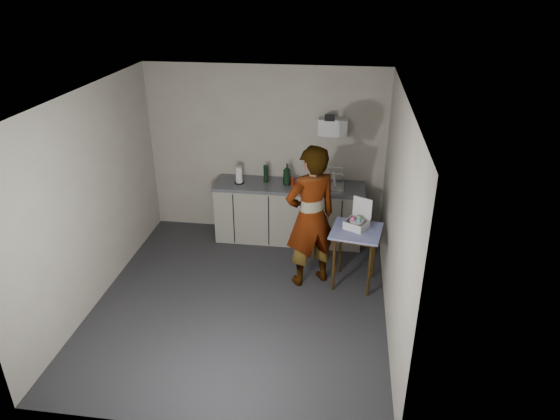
# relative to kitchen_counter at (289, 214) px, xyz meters

# --- Properties ---
(ground) EXTENTS (4.00, 4.00, 0.00)m
(ground) POSITION_rel_kitchen_counter_xyz_m (-0.40, -1.70, -0.43)
(ground) COLOR #28292D
(ground) RESTS_ON ground
(wall_back) EXTENTS (3.60, 0.02, 2.60)m
(wall_back) POSITION_rel_kitchen_counter_xyz_m (-0.40, 0.29, 0.87)
(wall_back) COLOR #AFA698
(wall_back) RESTS_ON ground
(wall_right) EXTENTS (0.02, 4.00, 2.60)m
(wall_right) POSITION_rel_kitchen_counter_xyz_m (1.39, -1.70, 0.87)
(wall_right) COLOR #AFA698
(wall_right) RESTS_ON ground
(wall_left) EXTENTS (0.02, 4.00, 2.60)m
(wall_left) POSITION_rel_kitchen_counter_xyz_m (-2.19, -1.70, 0.87)
(wall_left) COLOR #AFA698
(wall_left) RESTS_ON ground
(ceiling) EXTENTS (3.60, 4.00, 0.01)m
(ceiling) POSITION_rel_kitchen_counter_xyz_m (-0.40, -1.70, 2.17)
(ceiling) COLOR white
(ceiling) RESTS_ON wall_back
(kitchen_counter) EXTENTS (2.24, 0.62, 0.91)m
(kitchen_counter) POSITION_rel_kitchen_counter_xyz_m (0.00, 0.00, 0.00)
(kitchen_counter) COLOR black
(kitchen_counter) RESTS_ON ground
(wall_shelf) EXTENTS (0.42, 0.18, 0.37)m
(wall_shelf) POSITION_rel_kitchen_counter_xyz_m (0.60, 0.22, 1.32)
(wall_shelf) COLOR white
(wall_shelf) RESTS_ON ground
(side_table) EXTENTS (0.71, 0.71, 0.80)m
(side_table) POSITION_rel_kitchen_counter_xyz_m (1.00, -1.11, 0.27)
(side_table) COLOR #3B260D
(side_table) RESTS_ON ground
(standing_man) EXTENTS (0.84, 0.75, 1.92)m
(standing_man) POSITION_rel_kitchen_counter_xyz_m (0.41, -1.13, 0.53)
(standing_man) COLOR #B2A593
(standing_man) RESTS_ON ground
(soap_bottle) EXTENTS (0.16, 0.16, 0.33)m
(soap_bottle) POSITION_rel_kitchen_counter_xyz_m (-0.04, 0.00, 0.65)
(soap_bottle) COLOR black
(soap_bottle) RESTS_ON kitchen_counter
(soda_can) EXTENTS (0.06, 0.06, 0.11)m
(soda_can) POSITION_rel_kitchen_counter_xyz_m (0.05, -0.02, 0.54)
(soda_can) COLOR red
(soda_can) RESTS_ON kitchen_counter
(dark_bottle) EXTENTS (0.08, 0.08, 0.26)m
(dark_bottle) POSITION_rel_kitchen_counter_xyz_m (-0.36, 0.06, 0.61)
(dark_bottle) COLOR black
(dark_bottle) RESTS_ON kitchen_counter
(paper_towel) EXTENTS (0.15, 0.15, 0.26)m
(paper_towel) POSITION_rel_kitchen_counter_xyz_m (-0.75, -0.04, 0.61)
(paper_towel) COLOR black
(paper_towel) RESTS_ON kitchen_counter
(dish_rack) EXTENTS (0.40, 0.30, 0.28)m
(dish_rack) POSITION_rel_kitchen_counter_xyz_m (0.60, -0.02, 0.55)
(dish_rack) COLOR silver
(dish_rack) RESTS_ON kitchen_counter
(bakery_box) EXTENTS (0.36, 0.37, 0.37)m
(bakery_box) POSITION_rel_kitchen_counter_xyz_m (1.00, -1.03, 0.46)
(bakery_box) COLOR white
(bakery_box) RESTS_ON side_table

